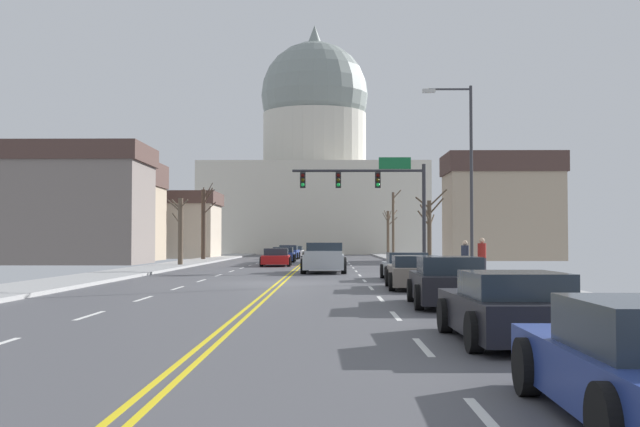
{
  "coord_description": "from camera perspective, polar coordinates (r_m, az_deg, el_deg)",
  "views": [
    {
      "loc": [
        1.99,
        -31.57,
        1.71
      ],
      "look_at": [
        1.33,
        24.25,
        3.66
      ],
      "focal_mm": 43.85,
      "sensor_mm": 36.0,
      "label": 1
    }
  ],
  "objects": [
    {
      "name": "ground",
      "position": [
        31.68,
        -2.93,
        -5.06
      ],
      "size": [
        20.0,
        180.0,
        0.2
      ],
      "color": "#4B4B50"
    },
    {
      "name": "signal_gantry",
      "position": [
        46.33,
        4.08,
        1.87
      ],
      "size": [
        7.91,
        0.41,
        6.52
      ],
      "color": "#28282D",
      "rests_on": "ground"
    },
    {
      "name": "street_lamp_right",
      "position": [
        34.72,
        10.55,
        3.54
      ],
      "size": [
        2.19,
        0.24,
        8.36
      ],
      "color": "#333338",
      "rests_on": "ground"
    },
    {
      "name": "capitol_building",
      "position": [
        106.17,
        -0.4,
        3.19
      ],
      "size": [
        29.17,
        19.93,
        31.2
      ],
      "color": "beige",
      "rests_on": "ground"
    },
    {
      "name": "pickup_truck_near_00",
      "position": [
        42.14,
        0.32,
        -3.35
      ],
      "size": [
        2.44,
        5.4,
        1.61
      ],
      "color": "#ADB2B7",
      "rests_on": "ground"
    },
    {
      "name": "sedan_near_01",
      "position": [
        34.64,
        6.32,
        -3.9
      ],
      "size": [
        2.11,
        4.34,
        1.2
      ],
      "color": "#9EA3A8",
      "rests_on": "ground"
    },
    {
      "name": "sedan_near_02",
      "position": [
        28.13,
        6.98,
        -4.31
      ],
      "size": [
        2.13,
        4.57,
        1.19
      ],
      "color": "#6B6056",
      "rests_on": "ground"
    },
    {
      "name": "sedan_near_03",
      "position": [
        20.85,
        9.3,
        -5.0
      ],
      "size": [
        2.04,
        4.52,
        1.3
      ],
      "color": "black",
      "rests_on": "ground"
    },
    {
      "name": "sedan_near_04",
      "position": [
        13.65,
        13.69,
        -6.76
      ],
      "size": [
        2.01,
        4.32,
        1.2
      ],
      "color": "black",
      "rests_on": "ground"
    },
    {
      "name": "sedan_oncoming_00",
      "position": [
        53.11,
        -3.22,
        -3.24
      ],
      "size": [
        2.12,
        4.63,
        1.19
      ],
      "color": "#B71414",
      "rests_on": "ground"
    },
    {
      "name": "sedan_oncoming_01",
      "position": [
        63.06,
        -2.71,
        -3.04
      ],
      "size": [
        1.99,
        4.3,
        1.2
      ],
      "color": "navy",
      "rests_on": "ground"
    },
    {
      "name": "sedan_oncoming_02",
      "position": [
        72.98,
        -2.32,
        -2.87
      ],
      "size": [
        2.12,
        4.41,
        1.3
      ],
      "color": "navy",
      "rests_on": "ground"
    },
    {
      "name": "sedan_oncoming_03",
      "position": [
        81.69,
        -1.86,
        -2.81
      ],
      "size": [
        2.07,
        4.26,
        1.17
      ],
      "color": "silver",
      "rests_on": "ground"
    },
    {
      "name": "flank_building_00",
      "position": [
        60.79,
        -17.92,
        0.68
      ],
      "size": [
        11.83,
        7.66,
        8.81
      ],
      "color": "slate",
      "rests_on": "ground"
    },
    {
      "name": "flank_building_01",
      "position": [
        69.98,
        -15.12,
        0.17
      ],
      "size": [
        8.84,
        7.18,
        8.44
      ],
      "color": "tan",
      "rests_on": "ground"
    },
    {
      "name": "flank_building_02",
      "position": [
        79.27,
        -12.14,
        -0.82
      ],
      "size": [
        13.25,
        7.74,
        6.49
      ],
      "color": "#B2A38E",
      "rests_on": "ground"
    },
    {
      "name": "flank_building_03",
      "position": [
        70.84,
        13.14,
        0.51
      ],
      "size": [
        10.1,
        6.42,
        9.38
      ],
      "color": "tan",
      "rests_on": "ground"
    },
    {
      "name": "bare_tree_00",
      "position": [
        84.97,
        5.0,
        -1.3
      ],
      "size": [
        1.69,
        2.65,
        4.88
      ],
      "color": "brown",
      "rests_on": "ground"
    },
    {
      "name": "bare_tree_01",
      "position": [
        52.56,
        -10.18,
        -1.06
      ],
      "size": [
        1.73,
        1.86,
        4.4
      ],
      "color": "brown",
      "rests_on": "ground"
    },
    {
      "name": "bare_tree_02",
      "position": [
        77.41,
        5.38,
        -0.59
      ],
      "size": [
        0.93,
        1.87,
        6.6
      ],
      "color": "brown",
      "rests_on": "ground"
    },
    {
      "name": "bare_tree_03",
      "position": [
        68.15,
        -8.48,
        -0.59
      ],
      "size": [
        1.39,
        2.11,
        6.59
      ],
      "color": "#423328",
      "rests_on": "ground"
    },
    {
      "name": "bare_tree_04",
      "position": [
        52.4,
        7.97,
        -0.9
      ],
      "size": [
        2.05,
        2.88,
        5.02
      ],
      "color": "#4C3D2D",
      "rests_on": "ground"
    },
    {
      "name": "pedestrian_00",
      "position": [
        32.19,
        11.73,
        -3.08
      ],
      "size": [
        0.35,
        0.34,
        1.69
      ],
      "color": "#33333D",
      "rests_on": "ground"
    },
    {
      "name": "pedestrian_01",
      "position": [
        34.75,
        10.54,
        -3.11
      ],
      "size": [
        0.35,
        0.34,
        1.59
      ],
      "color": "#4C4238",
      "rests_on": "ground"
    }
  ]
}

